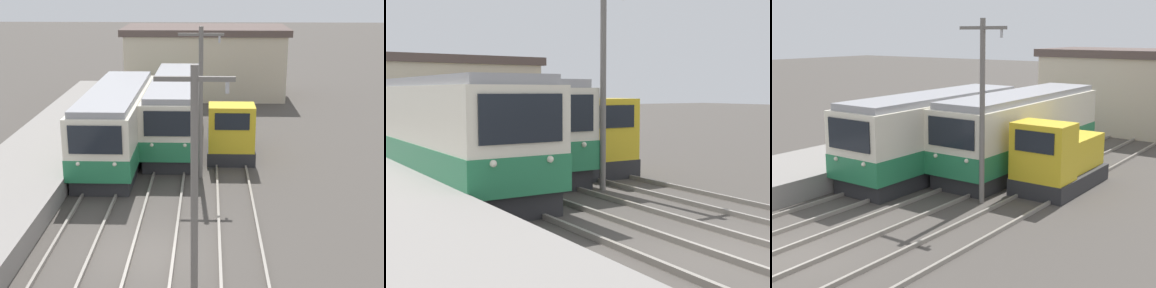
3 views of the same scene
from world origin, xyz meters
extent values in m
plane|color=#47423D|center=(0.00, 0.00, 0.00)|extent=(200.00, 200.00, 0.00)
cube|color=gray|center=(-0.52, 0.00, 0.07)|extent=(0.10, 60.00, 0.14)
cube|color=gray|center=(0.92, 0.00, 0.07)|extent=(0.10, 60.00, 0.14)
cube|color=gray|center=(2.48, 0.00, 0.07)|extent=(0.10, 60.00, 0.14)
cube|color=#28282B|center=(-2.60, 9.96, 0.35)|extent=(2.58, 10.07, 0.70)
cube|color=silver|center=(-2.60, 9.96, 2.07)|extent=(2.80, 10.49, 2.74)
cube|color=#267A4C|center=(-2.60, 9.96, 1.19)|extent=(2.84, 10.53, 0.99)
cube|color=black|center=(-2.60, 4.68, 2.62)|extent=(2.24, 0.06, 1.21)
sphere|color=silver|center=(-3.37, 4.67, 1.58)|extent=(0.18, 0.18, 0.18)
sphere|color=silver|center=(-1.83, 4.67, 1.58)|extent=(0.18, 0.18, 0.18)
cube|color=#939399|center=(-2.60, 9.96, 3.58)|extent=(2.46, 10.07, 0.28)
cube|color=#28282B|center=(0.20, 13.09, 0.35)|extent=(2.58, 10.76, 0.70)
cube|color=silver|center=(0.20, 13.09, 2.04)|extent=(2.80, 11.21, 2.69)
cube|color=#267A4C|center=(0.20, 13.09, 1.18)|extent=(2.84, 11.25, 0.97)
cube|color=black|center=(0.20, 7.46, 2.58)|extent=(2.24, 0.06, 1.18)
sphere|color=silver|center=(-0.57, 7.45, 1.56)|extent=(0.18, 0.18, 0.18)
sphere|color=silver|center=(0.97, 7.45, 1.56)|extent=(0.18, 0.18, 0.18)
cube|color=#939399|center=(0.20, 13.09, 3.53)|extent=(2.46, 10.76, 0.28)
cube|color=#28282B|center=(3.20, 11.21, 0.35)|extent=(2.40, 4.83, 0.70)
cube|color=gold|center=(3.20, 9.57, 1.85)|extent=(2.28, 1.55, 2.30)
cube|color=black|center=(3.20, 8.78, 2.36)|extent=(1.68, 0.04, 0.83)
cube|color=gold|center=(3.20, 11.99, 1.40)|extent=(1.92, 3.18, 1.40)
cylinder|color=black|center=(3.20, 11.99, 2.35)|extent=(0.16, 0.16, 0.50)
cylinder|color=slate|center=(1.70, 7.43, 3.49)|extent=(0.20, 0.20, 6.97)
cube|color=slate|center=(1.70, 7.43, 6.62)|extent=(2.00, 0.12, 0.12)
cylinder|color=#B2B2B7|center=(2.50, 7.43, 6.42)|extent=(0.10, 0.10, 0.30)
cube|color=beige|center=(1.77, 26.00, 2.44)|extent=(12.00, 6.00, 4.88)
cube|color=#51423D|center=(1.77, 26.00, 5.13)|extent=(12.60, 6.30, 0.50)
camera|label=1|loc=(2.04, -16.13, 8.96)|focal=50.00mm
camera|label=2|loc=(-8.32, -6.97, 3.29)|focal=50.00mm
camera|label=3|loc=(12.69, -9.00, 6.47)|focal=50.00mm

